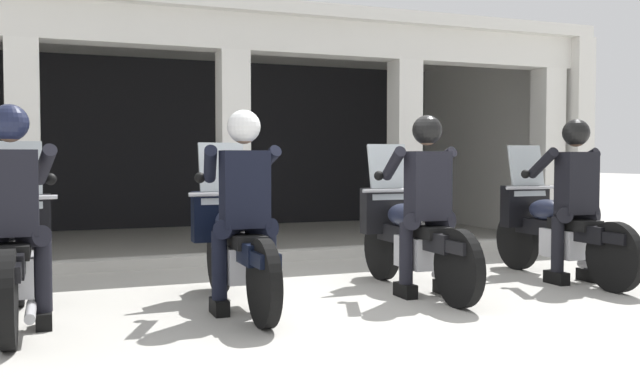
{
  "coord_description": "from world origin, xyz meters",
  "views": [
    {
      "loc": [
        -2.24,
        -5.41,
        1.21
      ],
      "look_at": [
        0.0,
        0.36,
        0.93
      ],
      "focal_mm": 39.14,
      "sensor_mm": 36.0,
      "label": 1
    }
  ],
  "objects_px": {
    "motorcycle_far_left": "(14,254)",
    "motorcycle_far_right": "(554,229)",
    "police_officer_far_left": "(11,197)",
    "motorcycle_center_left": "(235,245)",
    "motorcycle_center_right": "(410,236)",
    "police_officer_far_right": "(574,186)",
    "police_officer_center_left": "(244,193)",
    "police_officer_center_right": "(426,189)"
  },
  "relations": [
    {
      "from": "motorcycle_far_left",
      "to": "motorcycle_far_right",
      "type": "distance_m",
      "value": 4.99
    },
    {
      "from": "police_officer_far_left",
      "to": "police_officer_center_left",
      "type": "distance_m",
      "value": 1.66
    },
    {
      "from": "motorcycle_far_left",
      "to": "police_officer_far_right",
      "type": "distance_m",
      "value": 5.01
    },
    {
      "from": "motorcycle_far_right",
      "to": "motorcycle_center_left",
      "type": "bearing_deg",
      "value": 177.69
    },
    {
      "from": "motorcycle_far_right",
      "to": "police_officer_far_right",
      "type": "bearing_deg",
      "value": -94.6
    },
    {
      "from": "police_officer_far_left",
      "to": "motorcycle_far_right",
      "type": "distance_m",
      "value": 5.02
    },
    {
      "from": "motorcycle_center_left",
      "to": "motorcycle_center_right",
      "type": "bearing_deg",
      "value": 3.18
    },
    {
      "from": "police_officer_far_left",
      "to": "police_officer_far_right",
      "type": "bearing_deg",
      "value": 2.6
    },
    {
      "from": "police_officer_center_left",
      "to": "motorcycle_far_right",
      "type": "xyz_separation_m",
      "value": [
        3.33,
        0.4,
        -0.44
      ]
    },
    {
      "from": "motorcycle_center_right",
      "to": "police_officer_far_right",
      "type": "distance_m",
      "value": 1.74
    },
    {
      "from": "motorcycle_far_left",
      "to": "police_officer_center_left",
      "type": "xyz_separation_m",
      "value": [
        1.66,
        -0.31,
        0.44
      ]
    },
    {
      "from": "motorcycle_far_left",
      "to": "police_officer_center_right",
      "type": "bearing_deg",
      "value": -2.55
    },
    {
      "from": "motorcycle_far_left",
      "to": "motorcycle_center_right",
      "type": "bearing_deg",
      "value": 2.33
    },
    {
      "from": "police_officer_far_left",
      "to": "motorcycle_center_right",
      "type": "relative_size",
      "value": 0.78
    },
    {
      "from": "motorcycle_center_right",
      "to": "police_officer_center_right",
      "type": "bearing_deg",
      "value": -86.66
    },
    {
      "from": "motorcycle_center_right",
      "to": "police_officer_far_right",
      "type": "xyz_separation_m",
      "value": [
        1.66,
        -0.24,
        0.44
      ]
    },
    {
      "from": "police_officer_far_left",
      "to": "motorcycle_center_left",
      "type": "bearing_deg",
      "value": 10.25
    },
    {
      "from": "motorcycle_far_right",
      "to": "police_officer_center_left",
      "type": "bearing_deg",
      "value": -177.46
    },
    {
      "from": "motorcycle_far_left",
      "to": "police_officer_far_right",
      "type": "relative_size",
      "value": 1.29
    },
    {
      "from": "motorcycle_far_left",
      "to": "motorcycle_center_left",
      "type": "distance_m",
      "value": 1.66
    },
    {
      "from": "motorcycle_center_right",
      "to": "motorcycle_far_right",
      "type": "distance_m",
      "value": 1.66
    },
    {
      "from": "motorcycle_far_left",
      "to": "police_officer_far_left",
      "type": "xyz_separation_m",
      "value": [
        -0.0,
        -0.28,
        0.44
      ]
    },
    {
      "from": "motorcycle_center_left",
      "to": "police_officer_far_right",
      "type": "xyz_separation_m",
      "value": [
        3.33,
        -0.17,
        0.44
      ]
    },
    {
      "from": "motorcycle_far_right",
      "to": "police_officer_far_right",
      "type": "xyz_separation_m",
      "value": [
        -0.0,
        -0.28,
        0.44
      ]
    },
    {
      "from": "police_officer_center_left",
      "to": "motorcycle_far_right",
      "type": "distance_m",
      "value": 3.38
    },
    {
      "from": "motorcycle_center_right",
      "to": "police_officer_center_right",
      "type": "relative_size",
      "value": 1.29
    },
    {
      "from": "motorcycle_far_left",
      "to": "police_officer_far_left",
      "type": "distance_m",
      "value": 0.52
    },
    {
      "from": "police_officer_far_left",
      "to": "motorcycle_far_right",
      "type": "bearing_deg",
      "value": 5.84
    },
    {
      "from": "police_officer_far_right",
      "to": "motorcycle_far_left",
      "type": "bearing_deg",
      "value": 173.42
    },
    {
      "from": "police_officer_center_left",
      "to": "police_officer_center_right",
      "type": "bearing_deg",
      "value": 3.18
    },
    {
      "from": "police_officer_center_right",
      "to": "motorcycle_far_left",
      "type": "bearing_deg",
      "value": 179.47
    },
    {
      "from": "motorcycle_far_left",
      "to": "motorcycle_far_right",
      "type": "xyz_separation_m",
      "value": [
        4.99,
        0.09,
        0.0
      ]
    },
    {
      "from": "motorcycle_far_left",
      "to": "police_officer_center_right",
      "type": "relative_size",
      "value": 1.29
    },
    {
      "from": "motorcycle_far_right",
      "to": "motorcycle_far_left",
      "type": "bearing_deg",
      "value": 176.67
    },
    {
      "from": "police_officer_far_right",
      "to": "police_officer_center_right",
      "type": "bearing_deg",
      "value": 177.2
    },
    {
      "from": "police_officer_center_left",
      "to": "motorcycle_center_right",
      "type": "distance_m",
      "value": 1.76
    },
    {
      "from": "motorcycle_center_left",
      "to": "police_officer_center_left",
      "type": "relative_size",
      "value": 1.29
    },
    {
      "from": "police_officer_center_right",
      "to": "motorcycle_far_right",
      "type": "bearing_deg",
      "value": 14.76
    },
    {
      "from": "motorcycle_far_right",
      "to": "police_officer_far_right",
      "type": "height_order",
      "value": "police_officer_far_right"
    },
    {
      "from": "motorcycle_far_left",
      "to": "police_officer_center_right",
      "type": "height_order",
      "value": "police_officer_center_right"
    },
    {
      "from": "police_officer_center_left",
      "to": "motorcycle_center_right",
      "type": "height_order",
      "value": "police_officer_center_left"
    },
    {
      "from": "motorcycle_far_right",
      "to": "motorcycle_center_right",
      "type": "bearing_deg",
      "value": 177.2
    }
  ]
}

